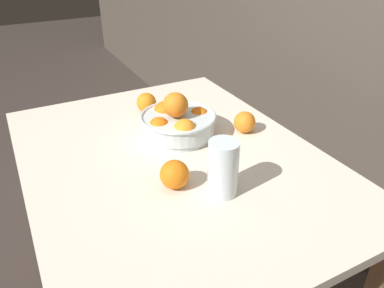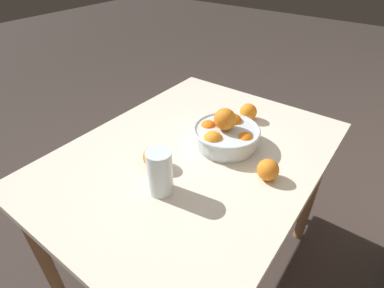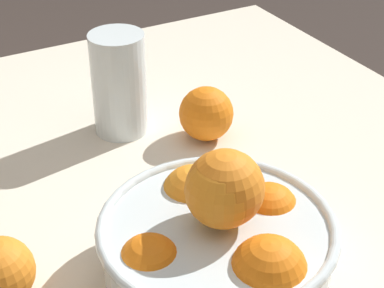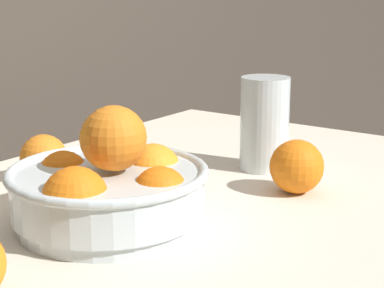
{
  "view_description": "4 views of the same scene",
  "coord_description": "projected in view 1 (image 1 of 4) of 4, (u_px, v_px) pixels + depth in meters",
  "views": [
    {
      "loc": [
        0.91,
        -0.41,
        1.37
      ],
      "look_at": [
        0.05,
        0.04,
        0.81
      ],
      "focal_mm": 35.0,
      "sensor_mm": 36.0,
      "label": 1
    },
    {
      "loc": [
        0.74,
        0.54,
        1.44
      ],
      "look_at": [
        0.06,
        0.04,
        0.84
      ],
      "focal_mm": 28.0,
      "sensor_mm": 36.0,
      "label": 2
    },
    {
      "loc": [
        -0.56,
        0.35,
        1.26
      ],
      "look_at": [
        0.02,
        0.03,
        0.84
      ],
      "focal_mm": 60.0,
      "sensor_mm": 36.0,
      "label": 3
    },
    {
      "loc": [
        -0.69,
        -0.46,
        1.06
      ],
      "look_at": [
        0.07,
        0.07,
        0.82
      ],
      "focal_mm": 60.0,
      "sensor_mm": 36.0,
      "label": 4
    }
  ],
  "objects": [
    {
      "name": "orange_loose_near_bowl",
      "position": [
        146.0,
        103.0,
        1.43
      ],
      "size": [
        0.08,
        0.08,
        0.08
      ],
      "primitive_type": "sphere",
      "color": "orange",
      "rests_on": "dining_table"
    },
    {
      "name": "dining_table",
      "position": [
        173.0,
        179.0,
        1.21
      ],
      "size": [
        1.15,
        0.87,
        0.75
      ],
      "color": "beige",
      "rests_on": "ground_plane"
    },
    {
      "name": "orange_loose_front",
      "position": [
        245.0,
        122.0,
        1.29
      ],
      "size": [
        0.07,
        0.07,
        0.07
      ],
      "primitive_type": "sphere",
      "color": "orange",
      "rests_on": "dining_table"
    },
    {
      "name": "fruit_bowl",
      "position": [
        177.0,
        121.0,
        1.25
      ],
      "size": [
        0.26,
        0.26,
        0.16
      ],
      "color": "silver",
      "rests_on": "dining_table"
    },
    {
      "name": "juice_glass",
      "position": [
        223.0,
        170.0,
        0.97
      ],
      "size": [
        0.08,
        0.08,
        0.16
      ],
      "color": "#F4A314",
      "rests_on": "dining_table"
    },
    {
      "name": "orange_loose_aside",
      "position": [
        175.0,
        174.0,
        1.01
      ],
      "size": [
        0.08,
        0.08,
        0.08
      ],
      "primitive_type": "sphere",
      "color": "orange",
      "rests_on": "dining_table"
    }
  ]
}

